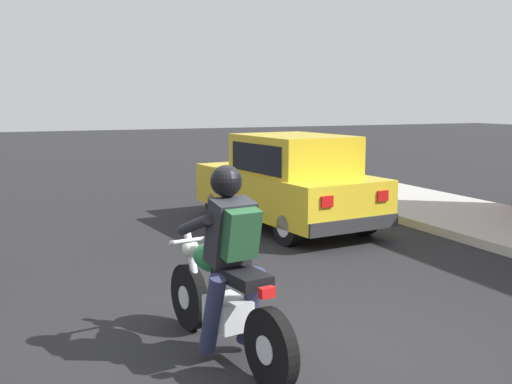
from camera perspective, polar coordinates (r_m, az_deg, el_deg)
name	(u,v)px	position (r m, az deg, el deg)	size (l,w,h in m)	color
ground_plane	(314,353)	(5.31, 5.57, -14.98)	(80.00, 80.00, 0.00)	black
sidewalk_curb	(506,226)	(10.74, 22.71, -3.03)	(2.60, 22.00, 0.14)	#ADAAA3
motorcycle_with_rider	(226,278)	(5.01, -2.86, -8.19)	(0.65, 2.01, 1.62)	black
car_hatchback	(288,182)	(10.11, 3.02, 0.94)	(2.04, 3.94, 1.57)	black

